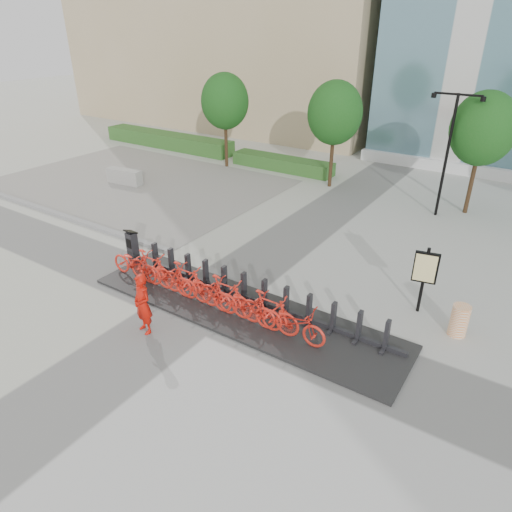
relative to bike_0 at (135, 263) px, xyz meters
The scene contains 25 objects.
ground 2.66m from the bike_0, ahead, with size 120.00×120.00×0.00m, color #ACACAC.
gravel_patch 10.24m from the bike_0, 136.39° to the left, with size 14.00×14.00×0.00m, color slate.
curb 7.67m from the bike_0, 165.24° to the left, with size 14.00×0.25×0.15m, color gray.
hedge_a 17.71m from the bike_0, 130.07° to the left, with size 10.00×1.40×0.90m, color #103E10.
hedge_b 13.47m from the bike_0, 100.27° to the left, with size 6.00×1.20×0.70m, color #103E10.
tree_0 13.54m from the bike_0, 114.14° to the left, with size 2.60×2.60×5.10m.
tree_1 12.47m from the bike_0, 84.78° to the left, with size 2.60×2.60×5.10m.
tree_2 14.56m from the bike_0, 57.76° to the left, with size 2.60×2.60×5.10m.
streetlamp 13.12m from the bike_0, 59.15° to the left, with size 2.00×0.20×5.00m.
dock_pad 3.95m from the bike_0, ahead, with size 9.60×2.40×0.08m, color black.
dock_rail_posts 4.05m from the bike_0, 11.77° to the left, with size 8.02×0.50×0.85m, color #232327, non-canonical shape.
bike_0 is the anchor object (origin of this frame).
bike_1 0.72m from the bike_0, ahead, with size 0.52×1.83×1.10m, color red.
bike_2 1.44m from the bike_0, ahead, with size 0.66×1.88×0.99m, color red.
bike_3 2.16m from the bike_0, ahead, with size 0.52×1.83×1.10m, color red.
bike_4 2.88m from the bike_0, ahead, with size 0.66×1.88×0.99m, color red.
bike_5 3.60m from the bike_0, ahead, with size 0.52×1.83×1.10m, color red.
bike_6 4.32m from the bike_0, ahead, with size 0.66×1.88×0.99m, color red.
bike_7 5.04m from the bike_0, ahead, with size 0.52×1.83×1.10m, color red.
bike_8 5.76m from the bike_0, ahead, with size 0.66×1.88×0.99m, color red.
kiosk 0.99m from the bike_0, 140.40° to the left, with size 0.41×0.35×1.25m.
worker_red 2.93m from the bike_0, 38.55° to the right, with size 0.62×0.41×1.71m, color red.
construction_barrel 9.64m from the bike_0, 15.87° to the left, with size 0.46×0.46×0.89m, color orange.
jersey_barrier 10.26m from the bike_0, 139.95° to the left, with size 1.94×0.53×0.75m, color #A4A195.
map_sign 8.73m from the bike_0, 21.47° to the left, with size 0.66×0.23×2.01m.
Camera 1 is at (7.68, -8.56, 7.39)m, focal length 32.00 mm.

